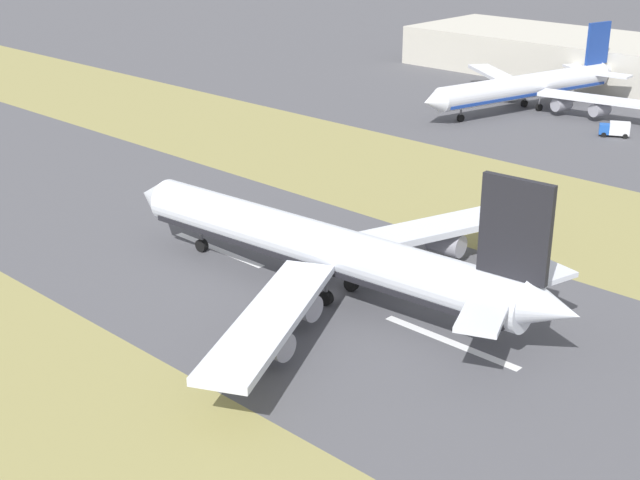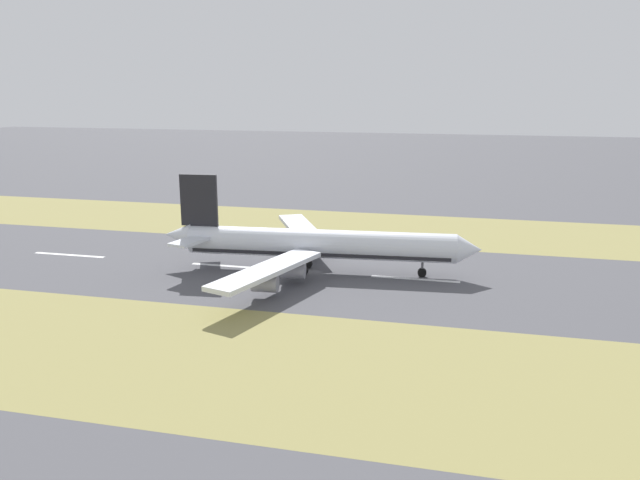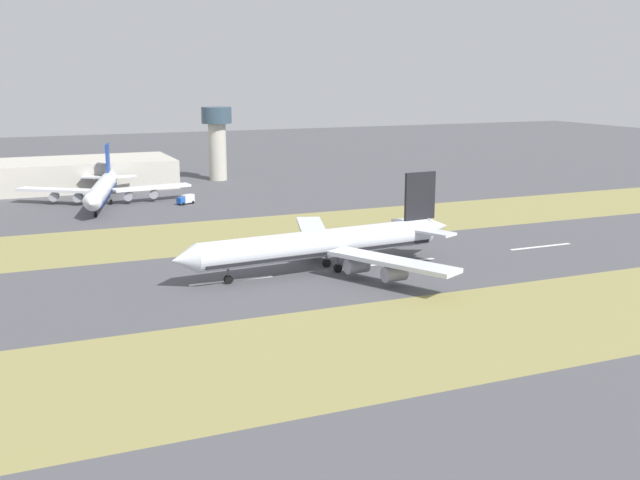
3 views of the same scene
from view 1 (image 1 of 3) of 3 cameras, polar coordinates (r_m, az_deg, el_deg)
name	(u,v)px [view 1 (image 1 of 3)]	position (r m, az deg, el deg)	size (l,w,h in m)	color
ground_plane	(328,294)	(112.58, 0.55, -3.44)	(800.00, 800.00, 0.00)	#4C4C51
grass_median_east	(519,207)	(146.41, 12.61, 2.10)	(40.00, 600.00, 0.01)	olive
centreline_dash_mid	(450,342)	(102.16, 8.33, -6.48)	(1.20, 18.00, 0.01)	silver
centreline_dash_far	(218,250)	(126.74, -6.53, -0.61)	(1.20, 18.00, 0.01)	silver
airplane_main_jet	(332,251)	(109.71, 0.78, -0.71)	(63.92, 67.22, 20.20)	silver
terminal_building	(573,55)	(254.65, 15.86, 11.30)	(36.00, 88.24, 10.53)	#BCB7A8
airplane_parked_apron	(530,86)	(211.15, 13.31, 9.56)	(59.48, 55.86, 18.07)	silver
service_truck	(615,129)	(192.99, 18.38, 6.77)	(4.74, 6.34, 3.10)	#1E51B2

